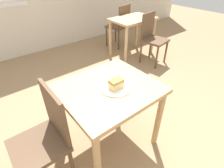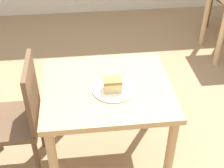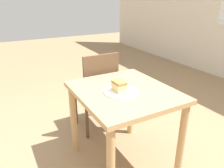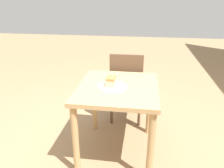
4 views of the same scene
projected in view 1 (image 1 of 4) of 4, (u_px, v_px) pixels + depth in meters
name	position (u px, v px, depth m)	size (l,w,h in m)	color
ground_plane	(121.00, 143.00, 1.96)	(14.00, 14.00, 0.00)	#997A56
dining_table_near	(109.00, 98.00, 1.63)	(0.85, 0.76, 0.75)	tan
dining_table_far	(133.00, 26.00, 3.50)	(0.87, 0.58, 0.76)	tan
chair_near_window	(45.00, 137.00, 1.40)	(0.41, 0.41, 0.93)	brown
chair_far_corner	(152.00, 37.00, 3.27)	(0.47, 0.47, 0.93)	brown
chair_far_opposite	(120.00, 24.00, 3.92)	(0.49, 0.49, 0.93)	brown
plate	(116.00, 87.00, 1.54)	(0.28, 0.28, 0.01)	white
cake_slice	(116.00, 84.00, 1.50)	(0.12, 0.08, 0.09)	#E0C67F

